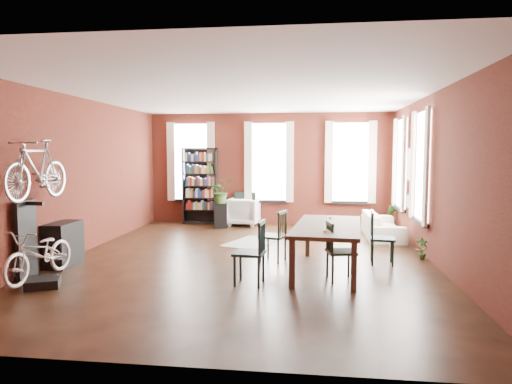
% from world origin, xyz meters
% --- Properties ---
extents(room, '(9.00, 9.04, 3.22)m').
position_xyz_m(room, '(0.25, 0.62, 2.14)').
color(room, black).
rests_on(room, ground).
extents(dining_table, '(1.33, 2.51, 0.82)m').
position_xyz_m(dining_table, '(1.52, -0.72, 0.41)').
color(dining_table, '#4A372C').
rests_on(dining_table, ground).
extents(dining_chair_a, '(0.51, 0.51, 1.01)m').
position_xyz_m(dining_chair_a, '(0.27, -1.66, 0.51)').
color(dining_chair_a, '#183336').
rests_on(dining_chair_a, ground).
extents(dining_chair_b, '(0.56, 0.56, 0.97)m').
position_xyz_m(dining_chair_b, '(0.51, -0.08, 0.48)').
color(dining_chair_b, black).
rests_on(dining_chair_b, ground).
extents(dining_chair_c, '(0.52, 0.52, 0.96)m').
position_xyz_m(dining_chair_c, '(1.72, -1.28, 0.48)').
color(dining_chair_c, black).
rests_on(dining_chair_c, ground).
extents(dining_chair_d, '(0.48, 0.48, 0.96)m').
position_xyz_m(dining_chair_d, '(2.55, -0.05, 0.48)').
color(dining_chair_d, '#193736').
rests_on(dining_chair_d, ground).
extents(bookshelf, '(1.00, 0.32, 2.20)m').
position_xyz_m(bookshelf, '(-2.00, 4.30, 1.10)').
color(bookshelf, black).
rests_on(bookshelf, ground).
extents(white_armchair, '(0.90, 0.85, 0.86)m').
position_xyz_m(white_armchair, '(-0.69, 4.10, 0.43)').
color(white_armchair, silver).
rests_on(white_armchair, ground).
extents(cream_sofa, '(0.61, 2.08, 0.81)m').
position_xyz_m(cream_sofa, '(2.95, 2.60, 0.41)').
color(cream_sofa, beige).
rests_on(cream_sofa, ground).
extents(striped_rug, '(1.32, 1.63, 0.01)m').
position_xyz_m(striped_rug, '(-0.13, 1.65, 0.01)').
color(striped_rug, black).
rests_on(striped_rug, ground).
extents(bike_trainer, '(0.63, 0.63, 0.14)m').
position_xyz_m(bike_trainer, '(-2.88, -2.20, 0.07)').
color(bike_trainer, black).
rests_on(bike_trainer, ground).
extents(bike_wall_rack, '(0.16, 0.60, 1.30)m').
position_xyz_m(bike_wall_rack, '(-3.40, -1.80, 0.65)').
color(bike_wall_rack, black).
rests_on(bike_wall_rack, ground).
extents(console_table, '(0.40, 0.80, 0.80)m').
position_xyz_m(console_table, '(-3.28, -0.90, 0.40)').
color(console_table, black).
rests_on(console_table, ground).
extents(plant_stand, '(0.38, 0.38, 0.68)m').
position_xyz_m(plant_stand, '(-1.25, 3.60, 0.34)').
color(plant_stand, black).
rests_on(plant_stand, ground).
extents(plant_by_sofa, '(0.42, 0.72, 0.31)m').
position_xyz_m(plant_by_sofa, '(3.32, 3.92, 0.16)').
color(plant_by_sofa, '#306227').
rests_on(plant_by_sofa, ground).
extents(plant_small, '(0.28, 0.46, 0.16)m').
position_xyz_m(plant_small, '(3.37, 0.39, 0.08)').
color(plant_small, '#326026').
rests_on(plant_small, ground).
extents(bicycle_floor, '(0.59, 0.83, 1.51)m').
position_xyz_m(bicycle_floor, '(-2.89, -2.22, 0.89)').
color(bicycle_floor, beige).
rests_on(bicycle_floor, bike_trainer).
extents(bicycle_hung, '(0.47, 1.00, 1.66)m').
position_xyz_m(bicycle_hung, '(-3.15, -1.80, 2.13)').
color(bicycle_hung, '#A5A8AD').
rests_on(bicycle_hung, bike_wall_rack).
extents(plant_on_stand, '(0.83, 0.86, 0.52)m').
position_xyz_m(plant_on_stand, '(-1.24, 3.58, 0.94)').
color(plant_on_stand, '#2D5120').
rests_on(plant_on_stand, plant_stand).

